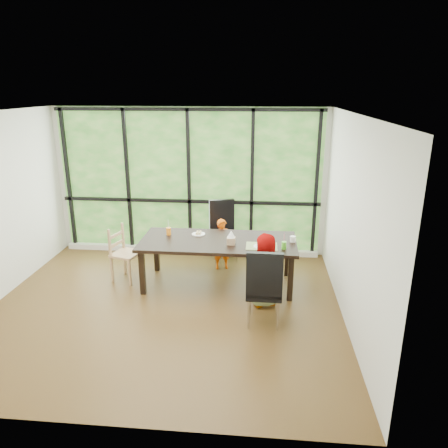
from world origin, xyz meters
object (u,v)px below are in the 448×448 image
at_px(plate_far, 199,234).
at_px(tissue_box, 231,241).
at_px(child_toddler, 222,244).
at_px(plate_near, 262,247).
at_px(child_older, 264,270).
at_px(chair_interior_leather, 264,286).
at_px(chair_end_beech, 126,254).
at_px(orange_cup, 169,231).
at_px(chair_window_leather, 224,231).
at_px(dining_table, 218,262).
at_px(white_mug, 293,239).
at_px(green_cup, 284,245).

bearing_deg(plate_far, tissue_box, -34.87).
xyz_separation_m(child_toddler, plate_near, (0.68, -0.88, 0.31)).
relative_size(child_older, plate_near, 4.17).
height_order(chair_interior_leather, child_older, child_older).
distance_m(chair_end_beech, orange_cup, 0.78).
relative_size(child_toddler, plate_near, 3.42).
distance_m(chair_end_beech, child_toddler, 1.62).
bearing_deg(chair_window_leather, orange_cup, -151.28).
relative_size(dining_table, white_mug, 26.82).
bearing_deg(chair_window_leather, child_older, -84.52).
bearing_deg(chair_interior_leather, tissue_box, -60.86).
xyz_separation_m(green_cup, white_mug, (0.15, 0.31, -0.01)).
bearing_deg(tissue_box, child_toddler, 104.95).
height_order(chair_window_leather, child_older, child_older).
bearing_deg(orange_cup, child_toddler, 29.46).
bearing_deg(chair_end_beech, tissue_box, -79.65).
bearing_deg(child_toddler, dining_table, -103.91).
relative_size(chair_window_leather, chair_interior_leather, 1.00).
distance_m(dining_table, child_older, 0.95).
distance_m(child_older, green_cup, 0.51).
xyz_separation_m(child_older, green_cup, (0.29, 0.33, 0.27)).
bearing_deg(chair_window_leather, white_mug, -59.41).
distance_m(chair_interior_leather, orange_cup, 2.02).
bearing_deg(child_toddler, tissue_box, -88.96).
relative_size(chair_window_leather, tissue_box, 8.67).
height_order(plate_far, plate_near, plate_near).
height_order(dining_table, plate_near, plate_near).
relative_size(child_older, green_cup, 9.62).
bearing_deg(plate_near, child_older, -85.01).
height_order(dining_table, chair_interior_leather, chair_interior_leather).
height_order(plate_far, orange_cup, orange_cup).
bearing_deg(chair_window_leather, dining_table, -107.69).
distance_m(chair_end_beech, tissue_box, 1.76).
xyz_separation_m(plate_far, tissue_box, (0.56, -0.39, 0.05)).
bearing_deg(white_mug, tissue_box, -168.73).
height_order(child_toddler, child_older, child_older).
distance_m(plate_far, green_cup, 1.44).
relative_size(chair_end_beech, white_mug, 9.99).
xyz_separation_m(child_toddler, green_cup, (1.00, -0.93, 0.36)).
bearing_deg(plate_near, chair_interior_leather, -87.29).
bearing_deg(tissue_box, chair_window_leather, 100.36).
bearing_deg(plate_far, chair_interior_leather, -51.28).
bearing_deg(plate_far, chair_end_beech, -170.20).
distance_m(child_toddler, tissue_box, 0.90).
bearing_deg(child_older, chair_end_beech, -37.16).
bearing_deg(green_cup, tissue_box, 170.88).
relative_size(plate_far, tissue_box, 1.73).
height_order(chair_window_leather, green_cup, chair_window_leather).
distance_m(child_older, white_mug, 0.81).
bearing_deg(chair_window_leather, tissue_box, -97.69).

